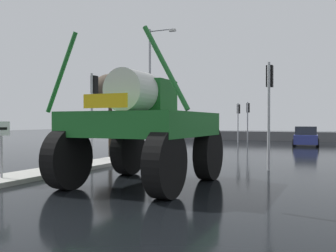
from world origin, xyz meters
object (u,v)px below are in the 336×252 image
traffic_signal_near_right (269,92)px  bare_tree_left (110,90)px  oversize_sprayer (143,127)px  traffic_signal_far_right (238,114)px  sedan_ahead (306,137)px  traffic_signal_near_left (94,97)px  lane_arrow_sign (2,139)px  streetlight_far_left (152,82)px  traffic_signal_far_left (248,113)px

traffic_signal_near_right → bare_tree_left: bearing=143.4°
oversize_sprayer → traffic_signal_far_right: (-2.68, 23.83, 0.90)m
sedan_ahead → traffic_signal_near_right: (-0.33, -16.41, 2.34)m
traffic_signal_near_left → traffic_signal_near_right: size_ratio=1.00×
lane_arrow_sign → sedan_ahead: bearing=72.0°
oversize_sprayer → lane_arrow_sign: bearing=110.5°
traffic_signal_near_right → streetlight_far_left: streetlight_far_left is taller
traffic_signal_far_right → oversize_sprayer: bearing=-83.6°
traffic_signal_near_left → sedan_ahead: bearing=62.5°
bare_tree_left → traffic_signal_near_right: bearing=-36.6°
sedan_ahead → traffic_signal_far_left: 5.98m
streetlight_far_left → lane_arrow_sign: bearing=-79.5°
oversize_sprayer → sedan_ahead: (3.28, 21.37, -1.00)m
lane_arrow_sign → oversize_sprayer: size_ratio=0.34×
traffic_signal_near_left → traffic_signal_far_left: (3.45, 18.87, -0.38)m
oversize_sprayer → traffic_signal_near_left: 7.35m
traffic_signal_near_right → traffic_signal_far_right: bearing=106.6°
sedan_ahead → traffic_signal_near_right: size_ratio=1.00×
traffic_signal_far_right → bare_tree_left: bearing=-133.5°
oversize_sprayer → bare_tree_left: bearing=36.4°
streetlight_far_left → bare_tree_left: size_ratio=1.56×
traffic_signal_far_right → streetlight_far_left: bearing=-117.7°
sedan_ahead → streetlight_far_left: bearing=117.6°
oversize_sprayer → traffic_signal_far_left: 23.92m
streetlight_far_left → oversize_sprayer: bearing=-64.6°
oversize_sprayer → traffic_signal_far_right: oversize_sprayer is taller
lane_arrow_sign → traffic_signal_far_left: size_ratio=0.48×
sedan_ahead → traffic_signal_near_left: size_ratio=1.00×
traffic_signal_near_right → sedan_ahead: bearing=88.9°
sedan_ahead → traffic_signal_far_right: traffic_signal_far_right is taller
lane_arrow_sign → sedan_ahead: size_ratio=0.42×
lane_arrow_sign → streetlight_far_left: bearing=100.5°
streetlight_far_left → traffic_signal_far_left: bearing=57.9°
sedan_ahead → traffic_signal_near_left: bearing=149.7°
traffic_signal_near_left → bare_tree_left: size_ratio=0.74×
sedan_ahead → traffic_signal_far_right: 6.72m
traffic_signal_near_left → traffic_signal_far_left: 19.19m
sedan_ahead → bare_tree_left: 15.87m
traffic_signal_near_right → oversize_sprayer: bearing=-120.7°
lane_arrow_sign → bare_tree_left: bare_tree_left is taller
sedan_ahead → traffic_signal_near_left: traffic_signal_near_left is taller
bare_tree_left → traffic_signal_near_left: bearing=-61.3°
oversize_sprayer → traffic_signal_near_right: bearing=-29.9°
sedan_ahead → streetlight_far_left: (-10.49, -6.17, 4.18)m
traffic_signal_near_left → traffic_signal_far_right: bearing=82.2°
lane_arrow_sign → traffic_signal_near_left: traffic_signal_near_left is taller
traffic_signal_near_left → traffic_signal_far_right: (2.58, 18.87, -0.44)m
traffic_signal_near_left → traffic_signal_near_right: traffic_signal_near_left is taller
traffic_signal_near_right → streetlight_far_left: (-10.17, 10.24, 1.85)m
traffic_signal_near_left → streetlight_far_left: streetlight_far_left is taller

